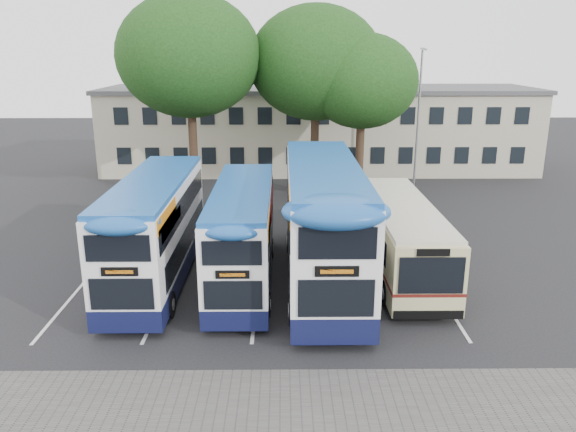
% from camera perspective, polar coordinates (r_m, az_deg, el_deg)
% --- Properties ---
extents(ground, '(120.00, 120.00, 0.00)m').
position_cam_1_polar(ground, '(18.94, 8.04, -11.99)').
color(ground, black).
rests_on(ground, ground).
extents(bay_lines, '(14.12, 11.00, 0.01)m').
position_cam_1_polar(bay_lines, '(23.26, -2.99, -6.17)').
color(bay_lines, silver).
rests_on(bay_lines, ground).
extents(depot_building, '(32.40, 8.40, 6.20)m').
position_cam_1_polar(depot_building, '(43.89, 3.10, 8.97)').
color(depot_building, '#B0AA8E').
rests_on(depot_building, ground).
extents(lamp_post, '(0.25, 1.05, 9.06)m').
position_cam_1_polar(lamp_post, '(37.63, 13.13, 10.25)').
color(lamp_post, gray).
rests_on(lamp_post, ground).
extents(tree_left, '(8.17, 8.17, 12.09)m').
position_cam_1_polar(tree_left, '(33.44, -10.03, 15.71)').
color(tree_left, black).
rests_on(tree_left, ground).
extents(tree_mid, '(8.00, 8.00, 11.59)m').
position_cam_1_polar(tree_mid, '(34.69, 2.84, 15.25)').
color(tree_mid, black).
rests_on(tree_mid, ground).
extents(tree_right, '(6.46, 6.46, 9.94)m').
position_cam_1_polar(tree_right, '(33.77, 7.55, 13.39)').
color(tree_right, black).
rests_on(tree_right, ground).
extents(bus_dd_left, '(2.43, 10.04, 4.18)m').
position_cam_1_polar(bus_dd_left, '(22.79, -13.31, -0.96)').
color(bus_dd_left, '#0F1338').
rests_on(bus_dd_left, ground).
extents(bus_dd_mid, '(2.27, 9.36, 3.90)m').
position_cam_1_polar(bus_dd_mid, '(22.13, -4.61, -1.51)').
color(bus_dd_mid, '#0F1338').
rests_on(bus_dd_mid, ground).
extents(bus_dd_right, '(2.78, 11.47, 4.78)m').
position_cam_1_polar(bus_dd_right, '(22.03, 3.59, -0.24)').
color(bus_dd_right, '#0F1338').
rests_on(bus_dd_right, ground).
extents(bus_single, '(2.52, 9.90, 2.95)m').
position_cam_1_polar(bus_single, '(23.77, 11.35, -1.69)').
color(bus_single, '#CEC589').
rests_on(bus_single, ground).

